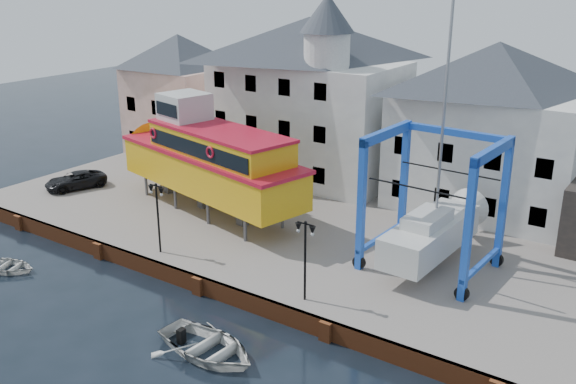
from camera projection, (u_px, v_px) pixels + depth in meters
The scene contains 13 objects.
ground at pixel (199, 294), 34.45m from camera, with size 140.00×140.00×0.00m, color black.
hardstanding at pixel (310, 222), 42.85m from camera, with size 44.00×22.00×1.00m, color slate.
quay_wall at pixel (200, 285), 34.37m from camera, with size 44.00×0.47×1.00m.
building_pink at pixel (180, 94), 56.07m from camera, with size 8.00×7.00×10.30m.
building_white_main at pixel (309, 96), 48.95m from camera, with size 14.00×8.30×14.00m.
building_white_right at pixel (491, 128), 42.24m from camera, with size 12.00×8.00×11.20m.
lamp_post_left at pixel (157, 200), 36.16m from camera, with size 1.12×0.32×4.20m.
lamp_post_right at pixel (305, 241), 30.80m from camera, with size 1.12×0.32×4.20m.
tour_boat at pixel (201, 157), 42.94m from camera, with size 18.12×7.98×7.68m.
travel_lift at pixel (438, 223), 35.15m from camera, with size 6.84×9.49×14.19m.
van at pixel (76, 180), 47.81m from camera, with size 2.04×4.42×1.23m, color black.
motorboat_b at pixel (208, 354), 29.05m from camera, with size 3.73×5.23×1.08m, color silver.
motorboat_d at pixel (7, 270), 37.18m from camera, with size 2.56×3.58×0.74m, color silver.
Camera 1 is at (21.37, -22.60, 16.53)m, focal length 40.00 mm.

